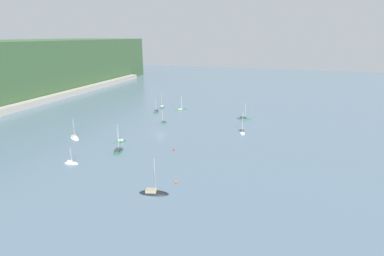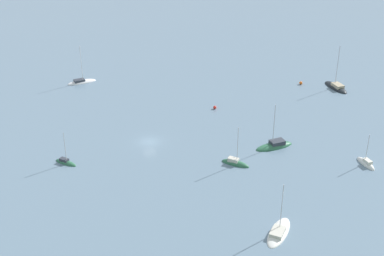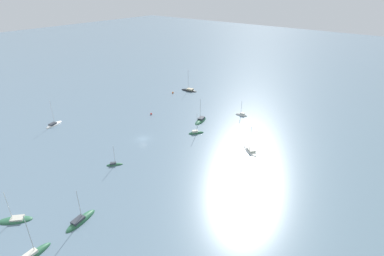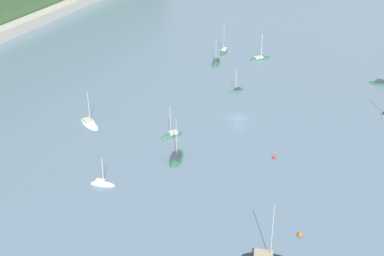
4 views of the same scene
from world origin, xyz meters
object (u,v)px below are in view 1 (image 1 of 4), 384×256
sailboat_4 (163,123)px  sailboat_6 (120,142)px  mooring_buoy_0 (174,149)px  sailboat_10 (244,119)px  sailboat_1 (71,163)px  sailboat_8 (154,193)px  mooring_buoy_1 (176,182)px  sailboat_7 (118,151)px  sailboat_0 (75,138)px  sailboat_2 (181,110)px  sailboat_5 (242,132)px  sailboat_3 (156,112)px  sailboat_9 (162,108)px

sailboat_4 → sailboat_6: 32.76m
mooring_buoy_0 → sailboat_6: bearing=85.9°
sailboat_6 → sailboat_10: bearing=176.9°
sailboat_1 → sailboat_10: (76.75, -50.18, -0.00)m
sailboat_8 → mooring_buoy_1: sailboat_8 is taller
sailboat_6 → sailboat_7: 10.93m
sailboat_0 → sailboat_2: bearing=102.3°
sailboat_1 → mooring_buoy_0: 37.79m
sailboat_2 → mooring_buoy_0: bearing=-120.2°
sailboat_0 → sailboat_8: (-33.82, -53.45, 0.01)m
sailboat_5 → sailboat_6: 55.68m
sailboat_3 → sailboat_5: size_ratio=0.88×
sailboat_8 → mooring_buoy_1: bearing=53.4°
sailboat_5 → sailboat_7: sailboat_5 is taller
sailboat_2 → sailboat_10: size_ratio=0.92×
sailboat_7 → sailboat_9: (73.38, 12.60, -0.01)m
sailboat_3 → sailboat_10: bearing=80.1°
sailboat_2 → sailboat_8: size_ratio=0.76×
sailboat_5 → sailboat_10: bearing=169.7°
sailboat_7 → mooring_buoy_0: (7.85, -20.09, 0.27)m
mooring_buoy_0 → sailboat_8: bearing=-168.9°
sailboat_6 → mooring_buoy_1: sailboat_6 is taller
sailboat_0 → sailboat_1: 28.89m
sailboat_2 → sailboat_5: size_ratio=0.85×
sailboat_3 → mooring_buoy_0: (-53.94, -31.63, 0.30)m
sailboat_3 → sailboat_10: 51.77m
sailboat_7 → sailboat_2: bearing=-12.3°
sailboat_5 → sailboat_4: bearing=-110.5°
sailboat_0 → mooring_buoy_0: sailboat_0 is taller
sailboat_2 → sailboat_5: sailboat_5 is taller
sailboat_6 → sailboat_7: (-9.65, -5.14, -0.00)m
sailboat_2 → sailboat_8: (-96.68, -25.96, 0.05)m
sailboat_2 → sailboat_3: sailboat_3 is taller
sailboat_4 → mooring_buoy_0: bearing=68.8°
sailboat_7 → sailboat_9: bearing=-2.1°
sailboat_2 → sailboat_9: sailboat_9 is taller
sailboat_9 → mooring_buoy_0: (-65.53, -32.70, 0.27)m
sailboat_10 → mooring_buoy_0: size_ratio=12.55×
sailboat_10 → sailboat_3: bearing=-170.8°
sailboat_8 → mooring_buoy_1: size_ratio=14.34×
mooring_buoy_1 → sailboat_9: bearing=25.4°
sailboat_2 → sailboat_9: bearing=123.5°
sailboat_6 → sailboat_7: size_ratio=0.85×
sailboat_4 → sailboat_6: size_ratio=0.83×
sailboat_5 → sailboat_7: (-38.47, 42.50, 0.03)m
sailboat_4 → sailboat_9: sailboat_9 is taller
sailboat_3 → sailboat_9: (11.59, 1.06, 0.03)m
sailboat_0 → sailboat_5: (30.10, -69.34, -0.02)m
sailboat_1 → sailboat_5: sailboat_5 is taller
sailboat_7 → mooring_buoy_0: bearing=-80.5°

